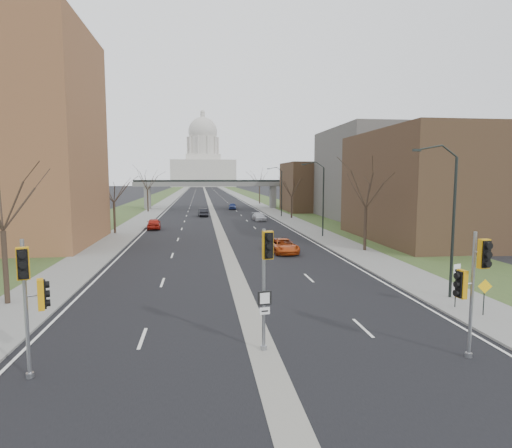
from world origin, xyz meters
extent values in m
plane|color=black|center=(0.00, 0.00, 0.00)|extent=(700.00, 700.00, 0.00)
cube|color=black|center=(0.00, 150.00, 0.01)|extent=(20.00, 600.00, 0.01)
cube|color=gray|center=(0.00, 150.00, 0.00)|extent=(1.20, 600.00, 0.02)
cube|color=gray|center=(12.00, 150.00, 0.06)|extent=(4.00, 600.00, 0.12)
cube|color=gray|center=(-12.00, 150.00, 0.06)|extent=(4.00, 600.00, 0.12)
cube|color=#2B411E|center=(18.00, 150.00, 0.05)|extent=(8.00, 600.00, 0.10)
cube|color=#2B411E|center=(-18.00, 150.00, 0.05)|extent=(8.00, 600.00, 0.10)
cube|color=#453220|center=(24.00, 28.00, 6.00)|extent=(16.00, 20.00, 12.00)
cube|color=#585550|center=(28.00, 52.00, 7.50)|extent=(18.00, 22.00, 15.00)
cube|color=#453220|center=(22.00, 70.00, 5.00)|extent=(14.00, 14.00, 10.00)
cube|color=slate|center=(-14.00, 80.00, 2.50)|extent=(1.20, 2.50, 5.00)
cube|color=slate|center=(14.00, 80.00, 2.50)|extent=(1.20, 2.50, 5.00)
cube|color=slate|center=(0.00, 80.00, 5.50)|extent=(34.00, 3.00, 1.00)
cube|color=black|center=(0.00, 80.00, 6.20)|extent=(34.00, 0.15, 0.50)
cube|color=silver|center=(0.00, 320.00, 10.00)|extent=(48.00, 42.00, 20.00)
cube|color=silver|center=(0.00, 320.00, 22.00)|extent=(26.00, 26.00, 5.00)
cylinder|color=silver|center=(0.00, 320.00, 31.00)|extent=(22.00, 22.00, 14.00)
sphere|color=silver|center=(0.00, 320.00, 42.00)|extent=(22.00, 22.00, 22.00)
cylinder|color=silver|center=(0.00, 320.00, 53.50)|extent=(3.60, 3.60, 4.50)
cylinder|color=black|center=(11.80, 6.00, 4.12)|extent=(0.16, 0.16, 8.00)
cube|color=black|center=(9.50, 6.00, 8.47)|extent=(0.45, 0.18, 0.14)
cylinder|color=black|center=(11.80, 32.00, 4.12)|extent=(0.16, 0.16, 8.00)
cube|color=black|center=(9.50, 32.00, 8.47)|extent=(0.45, 0.18, 0.14)
cylinder|color=black|center=(11.80, 58.00, 4.12)|extent=(0.16, 0.16, 8.00)
cube|color=black|center=(9.50, 58.00, 8.47)|extent=(0.45, 0.18, 0.14)
cylinder|color=#382B21|center=(-13.00, 8.00, 2.12)|extent=(0.28, 0.28, 4.00)
cylinder|color=#382B21|center=(-13.00, 38.00, 2.00)|extent=(0.28, 0.28, 3.75)
cylinder|color=#382B21|center=(-13.00, 72.00, 2.25)|extent=(0.28, 0.28, 4.25)
cylinder|color=#382B21|center=(13.00, 22.00, 2.12)|extent=(0.28, 0.28, 4.00)
cylinder|color=#382B21|center=(13.00, 55.00, 1.87)|extent=(0.28, 0.28, 3.50)
cylinder|color=#382B21|center=(13.00, 95.00, 2.25)|extent=(0.28, 0.28, 4.25)
cylinder|color=gray|center=(-8.42, -1.23, 2.46)|extent=(0.13, 0.13, 4.92)
cylinder|color=gray|center=(-8.42, -1.23, 0.09)|extent=(0.26, 0.26, 0.19)
cube|color=#C2850B|center=(-8.25, -1.67, 4.16)|extent=(0.50, 0.49, 1.09)
cube|color=#C2850B|center=(-7.98, -1.06, 2.93)|extent=(0.49, 0.50, 1.09)
cylinder|color=gray|center=(0.06, 0.13, 2.48)|extent=(0.13, 0.13, 4.96)
cylinder|color=gray|center=(0.06, 0.13, 0.10)|extent=(0.27, 0.27, 0.19)
cube|color=#C2850B|center=(0.14, -0.34, 4.39)|extent=(0.46, 0.45, 1.10)
cube|color=black|center=(0.06, 0.13, 2.20)|extent=(0.57, 0.14, 0.57)
cube|color=silver|center=(0.06, 0.13, 1.67)|extent=(0.43, 0.11, 0.29)
cylinder|color=gray|center=(7.88, -1.62, 2.47)|extent=(0.13, 0.13, 4.95)
cylinder|color=gray|center=(7.88, -1.62, 0.10)|extent=(0.27, 0.27, 0.19)
cube|color=#C2850B|center=(7.93, -2.09, 4.19)|extent=(0.44, 0.42, 1.09)
cube|color=#C2850B|center=(7.41, -1.67, 2.95)|extent=(0.42, 0.44, 1.09)
cylinder|color=black|center=(10.95, 4.16, 1.12)|extent=(0.05, 0.05, 2.01)
cube|color=silver|center=(10.95, 4.16, 2.13)|extent=(0.48, 0.20, 0.64)
cylinder|color=black|center=(11.58, 2.75, 0.86)|extent=(0.06, 0.06, 1.47)
cube|color=#F1B40D|center=(11.58, 2.75, 1.59)|extent=(0.72, 0.11, 0.72)
imported|color=#A51D12|center=(-8.74, 42.50, 0.75)|extent=(2.09, 4.53, 1.50)
imported|color=black|center=(-2.00, 60.75, 0.72)|extent=(1.92, 4.52, 1.45)
imported|color=#B24213|center=(5.16, 22.19, 0.66)|extent=(2.56, 4.90, 1.32)
imported|color=silver|center=(6.93, 51.80, 0.63)|extent=(2.15, 4.50, 1.26)
imported|color=navy|center=(4.53, 77.24, 0.69)|extent=(1.96, 4.18, 1.38)
camera|label=1|loc=(-2.40, -16.42, 6.99)|focal=30.00mm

